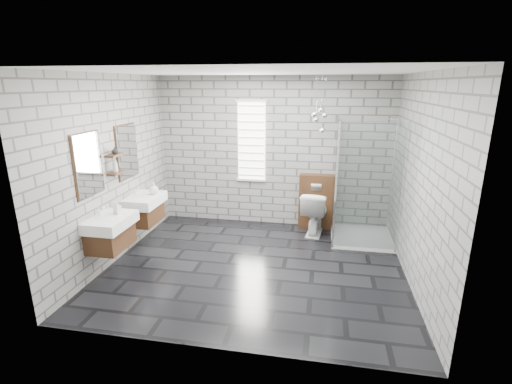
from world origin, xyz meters
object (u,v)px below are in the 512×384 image
(vanity_left, at_px, (108,223))
(toilet, at_px, (315,212))
(cistern_panel, at_px, (316,201))
(shower_enclosure, at_px, (358,213))
(vanity_right, at_px, (142,201))

(vanity_left, height_order, toilet, vanity_left)
(cistern_panel, xyz_separation_m, shower_enclosure, (0.70, -0.52, 0.00))
(shower_enclosure, distance_m, toilet, 0.76)
(vanity_left, relative_size, vanity_right, 1.00)
(shower_enclosure, xyz_separation_m, toilet, (-0.70, 0.27, -0.12))
(vanity_left, distance_m, toilet, 3.41)
(cistern_panel, distance_m, shower_enclosure, 0.87)
(vanity_left, height_order, shower_enclosure, shower_enclosure)
(toilet, bearing_deg, vanity_right, 28.17)
(shower_enclosure, relative_size, toilet, 2.65)
(vanity_right, relative_size, cistern_panel, 1.57)
(vanity_left, xyz_separation_m, vanity_right, (0.00, 0.98, 0.00))
(vanity_left, xyz_separation_m, shower_enclosure, (3.41, 1.77, -0.25))
(vanity_right, height_order, cistern_panel, vanity_right)
(vanity_left, distance_m, vanity_right, 0.98)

